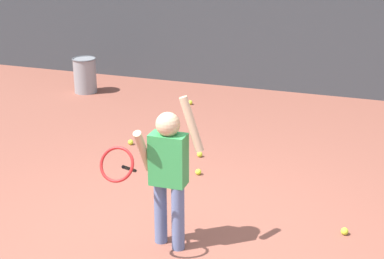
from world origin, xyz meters
name	(u,v)px	position (x,y,z in m)	size (l,w,h in m)	color
ground_plane	(168,243)	(0.00, 0.00, 0.00)	(20.00, 20.00, 0.00)	brown
tennis_player	(166,168)	(0.01, -0.04, 0.73)	(0.70, 0.59, 1.35)	slate
ball_hopper	(85,75)	(-2.99, 3.90, 0.29)	(0.38, 0.38, 0.56)	gray
tennis_ball_1	(190,102)	(-1.17, 3.83, 0.03)	(0.07, 0.07, 0.07)	#CCE033
tennis_ball_2	(198,172)	(-0.22, 1.44, 0.03)	(0.07, 0.07, 0.07)	#CCE033
tennis_ball_4	(345,231)	(1.43, 0.66, 0.03)	(0.07, 0.07, 0.07)	#CCE033
tennis_ball_6	(131,142)	(-1.31, 2.02, 0.03)	(0.07, 0.07, 0.07)	#CCE033
tennis_ball_7	(200,154)	(-0.37, 1.93, 0.03)	(0.07, 0.07, 0.07)	#CCE033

